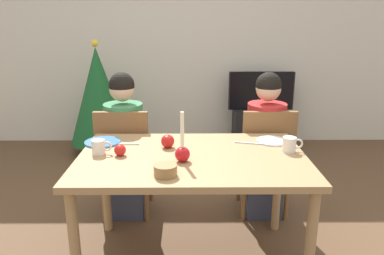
{
  "coord_description": "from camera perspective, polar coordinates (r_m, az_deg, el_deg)",
  "views": [
    {
      "loc": [
        -0.02,
        -2.16,
        1.57
      ],
      "look_at": [
        0.0,
        0.2,
        0.87
      ],
      "focal_mm": 35.02,
      "sensor_mm": 36.0,
      "label": 1
    }
  ],
  "objects": [
    {
      "name": "christmas_tree",
      "position": [
        4.47,
        -14.04,
        4.71
      ],
      "size": [
        0.7,
        0.7,
        1.33
      ],
      "color": "brown",
      "rests_on": "ground"
    },
    {
      "name": "fork_left",
      "position": [
        2.53,
        -10.05,
        -2.5
      ],
      "size": [
        0.18,
        0.02,
        0.01
      ],
      "primitive_type": "cube",
      "rotation": [
        0.0,
        0.0,
        -0.02
      ],
      "color": "silver",
      "rests_on": "dining_table"
    },
    {
      "name": "person_right_child",
      "position": [
        3.03,
        11.05,
        -3.07
      ],
      "size": [
        0.3,
        0.3,
        1.17
      ],
      "color": "#33384C",
      "rests_on": "ground"
    },
    {
      "name": "plate_right",
      "position": [
        2.61,
        12.05,
        -2.02
      ],
      "size": [
        0.21,
        0.21,
        0.01
      ],
      "primitive_type": "cylinder",
      "color": "silver",
      "rests_on": "dining_table"
    },
    {
      "name": "plate_left",
      "position": [
        2.6,
        -13.44,
        -2.17
      ],
      "size": [
        0.24,
        0.24,
        0.01
      ],
      "primitive_type": "cylinder",
      "color": "teal",
      "rests_on": "dining_table"
    },
    {
      "name": "apple_by_left_plate",
      "position": [
        2.43,
        -3.73,
        -2.1
      ],
      "size": [
        0.09,
        0.09,
        0.09
      ],
      "primitive_type": "sphere",
      "color": "red",
      "rests_on": "dining_table"
    },
    {
      "name": "dining_table",
      "position": [
        2.34,
        0.04,
        -6.18
      ],
      "size": [
        1.4,
        0.9,
        0.75
      ],
      "color": "#99754C",
      "rests_on": "ground"
    },
    {
      "name": "candle_centerpiece",
      "position": [
        2.19,
        -1.48,
        -3.64
      ],
      "size": [
        0.09,
        0.09,
        0.3
      ],
      "color": "red",
      "rests_on": "dining_table"
    },
    {
      "name": "chair_left",
      "position": [
        3.0,
        -10.2,
        -4.38
      ],
      "size": [
        0.4,
        0.4,
        0.9
      ],
      "color": "brown",
      "rests_on": "ground"
    },
    {
      "name": "apple_near_candle",
      "position": [
        2.33,
        -10.91,
        -3.39
      ],
      "size": [
        0.07,
        0.07,
        0.07
      ],
      "primitive_type": "sphere",
      "color": "red",
      "rests_on": "dining_table"
    },
    {
      "name": "tv_stand",
      "position": [
        4.73,
        10.21,
        -0.08
      ],
      "size": [
        0.64,
        0.4,
        0.48
      ],
      "primitive_type": "cube",
      "color": "black",
      "rests_on": "ground"
    },
    {
      "name": "fork_right",
      "position": [
        2.54,
        8.52,
        -2.35
      ],
      "size": [
        0.18,
        0.06,
        0.01
      ],
      "primitive_type": "cube",
      "rotation": [
        0.0,
        0.0,
        -0.25
      ],
      "color": "silver",
      "rests_on": "dining_table"
    },
    {
      "name": "back_wall",
      "position": [
        4.76,
        -0.23,
        13.27
      ],
      "size": [
        6.4,
        0.1,
        2.6
      ],
      "primitive_type": "cube",
      "color": "beige",
      "rests_on": "ground"
    },
    {
      "name": "bowl_walnuts",
      "position": [
        2.02,
        -4.07,
        -6.51
      ],
      "size": [
        0.13,
        0.13,
        0.06
      ],
      "primitive_type": "cylinder",
      "color": "olive",
      "rests_on": "dining_table"
    },
    {
      "name": "person_left_child",
      "position": [
        3.01,
        -10.16,
        -3.13
      ],
      "size": [
        0.3,
        0.3,
        1.17
      ],
      "color": "#33384C",
      "rests_on": "ground"
    },
    {
      "name": "chair_right",
      "position": [
        3.02,
        11.11,
        -4.31
      ],
      "size": [
        0.4,
        0.4,
        0.9
      ],
      "color": "brown",
      "rests_on": "ground"
    },
    {
      "name": "mug_left",
      "position": [
        2.38,
        -13.97,
        -2.89
      ],
      "size": [
        0.12,
        0.08,
        0.09
      ],
      "color": "silver",
      "rests_on": "dining_table"
    },
    {
      "name": "mug_right",
      "position": [
        2.43,
        14.67,
        -2.51
      ],
      "size": [
        0.13,
        0.09,
        0.1
      ],
      "color": "silver",
      "rests_on": "dining_table"
    },
    {
      "name": "tv",
      "position": [
        4.62,
        10.5,
        5.52
      ],
      "size": [
        0.79,
        0.05,
        0.46
      ],
      "color": "black",
      "rests_on": "tv_stand"
    }
  ]
}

